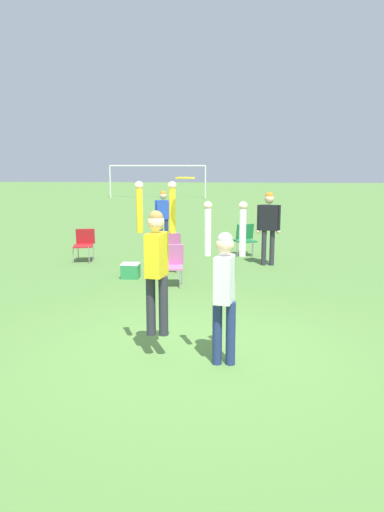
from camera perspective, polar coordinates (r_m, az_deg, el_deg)
name	(u,v)px	position (r m, az deg, el deg)	size (l,w,h in m)	color
ground_plane	(192,352)	(6.75, 0.03, -10.96)	(120.00, 120.00, 0.00)	#56843D
person_jumping	(156,257)	(6.26, -4.08, -0.08)	(0.51, 0.39, 1.96)	#2D2D38
person_defending	(225,281)	(6.07, 3.74, -2.85)	(0.52, 0.40, 2.03)	navy
frisbee	(185,178)	(5.89, -0.78, 8.90)	(0.23, 0.23, 0.03)	yellow
camping_chair_0	(84,242)	(13.02, -12.23, 1.54)	(0.58, 0.62, 0.83)	gray
camping_chair_1	(172,262)	(10.21, -2.28, -0.69)	(0.50, 0.53, 0.84)	gray
camping_chair_3	(169,250)	(11.69, -2.69, 0.70)	(0.57, 0.61, 0.87)	gray
camping_chair_4	(245,237)	(13.66, 6.08, 2.15)	(0.65, 0.70, 0.85)	gray
person_spectator_near	(269,221)	(12.29, 8.76, 3.96)	(0.59, 0.29, 1.80)	#2D2D38
person_spectator_far	(163,213)	(15.19, -3.29, 4.93)	(0.54, 0.26, 1.67)	navy
cooler_box	(131,271)	(10.99, -7.04, -1.68)	(0.39, 0.35, 0.33)	#2D8C4C
soccer_goal	(157,172)	(36.73, -3.99, 9.53)	(7.10, 0.10, 2.35)	white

